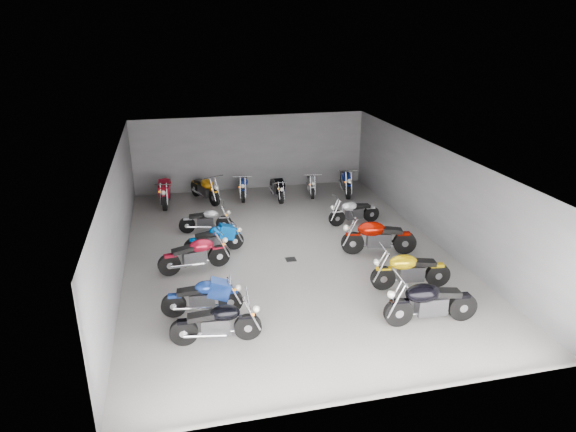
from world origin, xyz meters
name	(u,v)px	position (x,y,z in m)	size (l,w,h in m)	color
ground	(287,253)	(0.00, 0.00, 0.00)	(14.00, 14.00, 0.00)	gray
wall_back	(251,153)	(0.00, 7.00, 1.60)	(10.00, 0.10, 3.20)	slate
wall_left	(118,219)	(-5.00, 0.00, 1.60)	(0.10, 14.00, 3.20)	slate
wall_right	(435,194)	(5.00, 0.00, 1.60)	(0.10, 14.00, 3.20)	slate
ceiling	(287,155)	(0.00, 0.00, 3.22)	(10.00, 14.00, 0.04)	black
drain_grate	(291,259)	(0.00, -0.50, 0.01)	(0.32, 0.32, 0.01)	black
motorcycle_left_a	(217,323)	(-2.65, -4.34, 0.51)	(2.11, 0.45, 0.93)	black
motorcycle_left_b	(203,297)	(-2.87, -3.07, 0.49)	(2.04, 0.44, 0.90)	black
motorcycle_left_d	(195,254)	(-2.91, -0.56, 0.52)	(2.14, 0.59, 0.95)	black
motorcycle_left_e	(215,239)	(-2.23, 0.57, 0.47)	(1.94, 0.52, 0.86)	black
motorcycle_left_f	(206,220)	(-2.36, 2.34, 0.44)	(1.85, 0.41, 0.81)	black
motorcycle_right_a	(430,302)	(2.47, -4.72, 0.57)	(2.37, 0.50, 1.04)	black
motorcycle_right_b	(410,270)	(2.78, -2.98, 0.54)	(2.25, 0.51, 0.99)	black
motorcycle_right_d	(378,237)	(2.78, -0.68, 0.57)	(2.36, 0.70, 1.05)	black
motorcycle_right_f	(354,212)	(2.91, 1.91, 0.47)	(1.97, 0.44, 0.87)	black
motorcycle_back_a	(166,190)	(-3.70, 5.69, 0.57)	(0.51, 2.37, 1.04)	black
motorcycle_back_b	(205,189)	(-2.13, 5.66, 0.53)	(1.04, 2.08, 0.98)	black
motorcycle_back_c	(244,186)	(-0.53, 5.81, 0.49)	(0.55, 2.01, 0.89)	black
motorcycle_back_d	(277,188)	(0.79, 5.31, 0.48)	(0.40, 1.98, 0.87)	black
motorcycle_back_e	(311,184)	(2.34, 5.58, 0.46)	(0.52, 1.89, 0.84)	black
motorcycle_back_f	(346,181)	(3.79, 5.32, 0.54)	(0.63, 2.25, 0.99)	black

